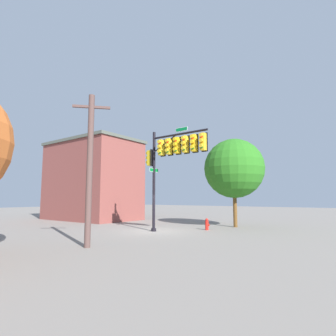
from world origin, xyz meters
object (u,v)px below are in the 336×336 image
Objects in this scene: signal_pole_assembly at (172,153)px; brick_building at (92,180)px; utility_pole at (90,166)px; tree_mid at (234,168)px; fire_hydrant at (207,224)px.

brick_building is (-13.67, 4.14, -1.12)m from signal_pole_assembly.
tree_mid is (2.01, 12.70, 0.89)m from utility_pole.
tree_mid is at bearing 81.01° from utility_pole.
brick_building is (-14.68, 1.23, 3.83)m from fire_hydrant.
utility_pole is (-0.10, -6.69, -1.56)m from signal_pole_assembly.
brick_building is (-15.58, -1.86, -0.45)m from tree_mid.
signal_pole_assembly is at bearing 89.14° from utility_pole.
tree_mid reaches higher than signal_pole_assembly.
tree_mid is (1.91, 6.01, -0.67)m from signal_pole_assembly.
signal_pole_assembly is 14.33m from brick_building.
brick_building reaches higher than tree_mid.
brick_building is at bearing 163.14° from signal_pole_assembly.
signal_pole_assembly is at bearing -107.62° from tree_mid.
signal_pole_assembly is 6.87m from utility_pole.
utility_pole is 1.03× the size of tree_mid.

